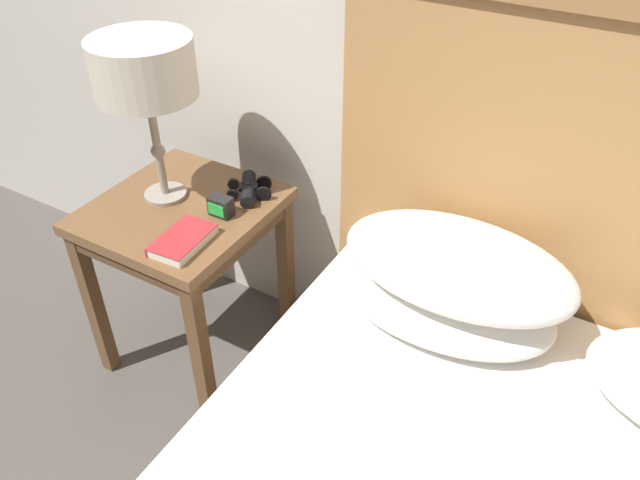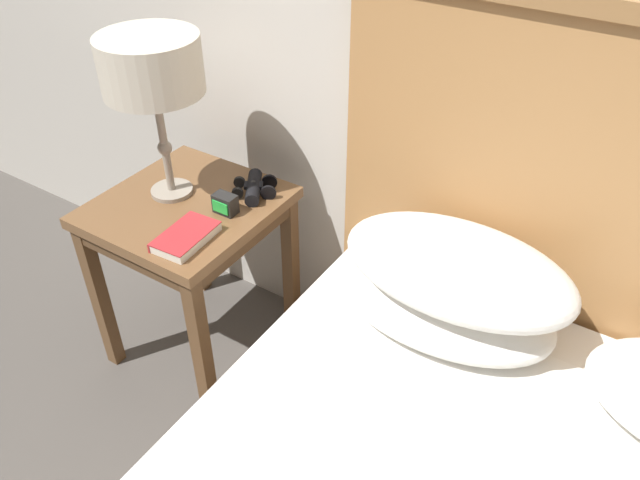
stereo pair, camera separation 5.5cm
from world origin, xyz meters
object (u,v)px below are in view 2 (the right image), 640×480
object	(u,v)px
nightstand	(189,226)
table_lamp	(151,69)
book_on_nightstand	(185,237)
binoculars_pair	(254,187)
alarm_clock	(225,204)

from	to	relation	value
nightstand	table_lamp	size ratio (longest dim) A/B	1.25
book_on_nightstand	nightstand	bearing A→B (deg)	132.69
table_lamp	binoculars_pair	size ratio (longest dim) A/B	3.16
nightstand	alarm_clock	xyz separation A→B (m)	(0.14, 0.02, 0.12)
alarm_clock	table_lamp	bearing A→B (deg)	-178.43
book_on_nightstand	alarm_clock	bearing A→B (deg)	88.43
table_lamp	book_on_nightstand	world-z (taller)	table_lamp
nightstand	table_lamp	xyz separation A→B (m)	(-0.07, 0.02, 0.49)
nightstand	table_lamp	bearing A→B (deg)	165.54
nightstand	book_on_nightstand	xyz separation A→B (m)	(0.13, -0.15, 0.10)
table_lamp	alarm_clock	size ratio (longest dim) A/B	7.08
book_on_nightstand	binoculars_pair	world-z (taller)	binoculars_pair
book_on_nightstand	binoculars_pair	distance (m)	0.30
alarm_clock	binoculars_pair	bearing A→B (deg)	86.21
nightstand	binoculars_pair	size ratio (longest dim) A/B	3.95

